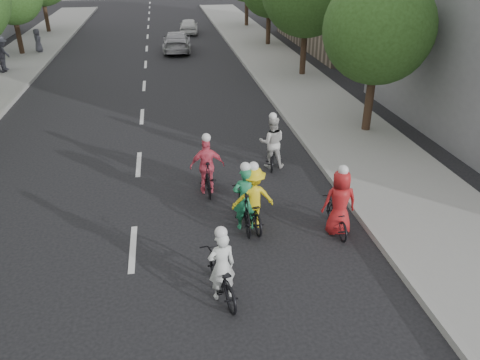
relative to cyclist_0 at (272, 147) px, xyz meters
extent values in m
plane|color=black|center=(-4.41, -4.15, -0.69)|extent=(120.00, 120.00, 0.00)
cube|color=gray|center=(3.59, 5.85, -0.61)|extent=(4.00, 80.00, 0.15)
cube|color=#999993|center=(1.64, 5.85, -0.60)|extent=(0.18, 80.00, 0.18)
cylinder|color=black|center=(-12.61, 19.85, 0.45)|extent=(0.32, 0.32, 2.27)
cylinder|color=black|center=(-12.61, 28.85, 0.55)|extent=(0.32, 0.32, 2.48)
cylinder|color=black|center=(4.39, 2.45, 0.45)|extent=(0.32, 0.32, 2.27)
sphere|color=#274918|center=(4.39, 2.45, 3.29)|extent=(4.00, 4.00, 4.00)
cylinder|color=black|center=(4.39, 11.45, 0.55)|extent=(0.32, 0.32, 2.48)
cylinder|color=black|center=(4.39, 20.45, 0.45)|extent=(0.32, 0.32, 2.27)
cylinder|color=black|center=(4.39, 29.45, 0.55)|extent=(0.32, 0.32, 2.48)
imported|color=black|center=(0.00, 0.06, -0.27)|extent=(0.83, 1.67, 0.84)
imported|color=silver|center=(0.00, -0.04, 0.18)|extent=(0.95, 0.80, 1.75)
sphere|color=silver|center=(0.00, -0.04, 1.08)|extent=(0.26, 0.26, 0.26)
imported|color=black|center=(0.79, -4.14, -0.27)|extent=(0.61, 1.60, 0.83)
imported|color=#A91B1D|center=(0.79, -4.24, 0.19)|extent=(0.88, 0.59, 1.76)
sphere|color=silver|center=(0.79, -4.24, 1.09)|extent=(0.26, 0.26, 0.26)
imported|color=black|center=(-2.28, -1.41, -0.15)|extent=(0.51, 1.78, 1.07)
imported|color=#F1556F|center=(-2.28, -1.51, 0.18)|extent=(1.02, 0.43, 1.73)
sphere|color=silver|center=(-2.28, -1.51, 1.07)|extent=(0.26, 0.26, 0.26)
imported|color=black|center=(-1.53, -3.55, -0.14)|extent=(0.53, 1.84, 1.11)
imported|color=#227D50|center=(-1.53, -3.65, 0.18)|extent=(0.64, 0.42, 1.74)
sphere|color=silver|center=(-1.53, -3.65, 1.07)|extent=(0.26, 0.26, 0.26)
imported|color=black|center=(-2.47, -6.14, -0.21)|extent=(0.95, 1.91, 0.96)
imported|color=silver|center=(-2.47, -6.24, 0.11)|extent=(0.64, 0.48, 1.59)
sphere|color=silver|center=(-2.47, -6.24, 0.92)|extent=(0.26, 0.26, 0.26)
imported|color=black|center=(-1.31, -3.49, -0.22)|extent=(0.73, 1.83, 0.94)
imported|color=yellow|center=(-1.31, -3.59, 0.17)|extent=(1.14, 0.70, 1.71)
sphere|color=silver|center=(-1.31, -3.59, 1.04)|extent=(0.26, 0.26, 0.26)
imported|color=#A9AAAE|center=(-2.29, 19.55, -0.01)|extent=(2.12, 4.74, 1.35)
imported|color=white|center=(-0.99, 26.68, -0.07)|extent=(1.74, 3.74, 1.24)
imported|color=#4F505C|center=(-12.35, 15.08, 0.40)|extent=(0.82, 1.28, 1.87)
imported|color=#52525F|center=(-11.56, 20.19, 0.22)|extent=(0.61, 0.82, 1.51)
camera|label=1|loc=(-3.35, -13.94, 5.99)|focal=35.00mm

